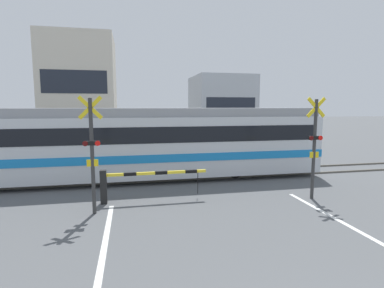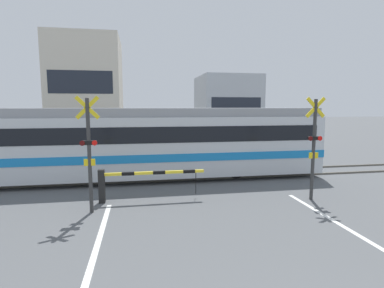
{
  "view_description": "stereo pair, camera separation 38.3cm",
  "coord_description": "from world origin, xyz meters",
  "views": [
    {
      "loc": [
        -2.49,
        -1.24,
        3.14
      ],
      "look_at": [
        0.0,
        10.69,
        1.6
      ],
      "focal_mm": 28.0,
      "sensor_mm": 36.0,
      "label": 1
    },
    {
      "loc": [
        -2.11,
        -1.31,
        3.14
      ],
      "look_at": [
        0.0,
        10.69,
        1.6
      ],
      "focal_mm": 28.0,
      "sensor_mm": 36.0,
      "label": 2
    }
  ],
  "objects": [
    {
      "name": "rail_track_near",
      "position": [
        0.0,
        11.0,
        0.04
      ],
      "size": [
        50.0,
        0.1,
        0.08
      ],
      "color": "#5B564C",
      "rests_on": "ground_plane"
    },
    {
      "name": "rail_track_far",
      "position": [
        0.0,
        12.44,
        0.04
      ],
      "size": [
        50.0,
        0.1,
        0.08
      ],
      "color": "#5B564C",
      "rests_on": "ground_plane"
    },
    {
      "name": "commuter_train",
      "position": [
        -4.12,
        11.72,
        1.64
      ],
      "size": [
        19.81,
        2.74,
        3.06
      ],
      "color": "silver",
      "rests_on": "ground_plane"
    },
    {
      "name": "crossing_barrier_near",
      "position": [
        -2.52,
        8.55,
        0.73
      ],
      "size": [
        3.5,
        0.2,
        1.1
      ],
      "color": "black",
      "rests_on": "ground_plane"
    },
    {
      "name": "crossing_barrier_far",
      "position": [
        2.52,
        15.02,
        0.73
      ],
      "size": [
        3.5,
        0.2,
        1.1
      ],
      "color": "black",
      "rests_on": "ground_plane"
    },
    {
      "name": "crossing_signal_left",
      "position": [
        -3.57,
        7.66,
        1.9
      ],
      "size": [
        0.68,
        0.15,
        3.44
      ],
      "color": "#333333",
      "rests_on": "ground_plane"
    },
    {
      "name": "crossing_signal_right",
      "position": [
        3.57,
        7.66,
        1.9
      ],
      "size": [
        0.68,
        0.15,
        3.44
      ],
      "color": "#333333",
      "rests_on": "ground_plane"
    },
    {
      "name": "pedestrian",
      "position": [
        -0.85,
        18.68,
        0.99
      ],
      "size": [
        0.38,
        0.22,
        1.72
      ],
      "color": "#33384C",
      "rests_on": "ground_plane"
    },
    {
      "name": "building_left_of_street",
      "position": [
        -6.72,
        27.51,
        4.63
      ],
      "size": [
        6.01,
        6.15,
        9.25
      ],
      "color": "beige",
      "rests_on": "ground_plane"
    },
    {
      "name": "building_right_of_street",
      "position": [
        6.44,
        27.51,
        3.03
      ],
      "size": [
        5.44,
        6.15,
        6.05
      ],
      "color": "#B2B7BC",
      "rests_on": "ground_plane"
    }
  ]
}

